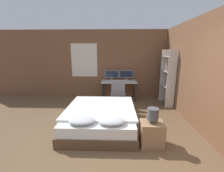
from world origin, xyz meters
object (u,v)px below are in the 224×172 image
at_px(bed, 101,117).
at_px(computer_mouse, 126,82).
at_px(monitor_left, 112,74).
at_px(bookshelf, 169,75).
at_px(desk, 119,83).
at_px(office_chair, 118,95).
at_px(keyboard, 119,82).
at_px(nightstand, 152,134).
at_px(monitor_right, 126,74).
at_px(bedside_lamp, 153,114).

height_order(bed, computer_mouse, computer_mouse).
relative_size(monitor_left, bookshelf, 0.28).
xyz_separation_m(monitor_left, computer_mouse, (0.56, -0.46, -0.21)).
xyz_separation_m(desk, office_chair, (-0.04, -0.71, -0.26)).
bearing_deg(bed, keyboard, 76.43).
bearing_deg(bookshelf, computer_mouse, 166.54).
xyz_separation_m(computer_mouse, bookshelf, (1.43, -0.34, 0.33)).
bearing_deg(keyboard, nightstand, -77.16).
distance_m(monitor_right, bookshelf, 1.62).
height_order(bedside_lamp, office_chair, office_chair).
bearing_deg(office_chair, keyboard, 85.54).
distance_m(desk, monitor_left, 0.49).
bearing_deg(bedside_lamp, keyboard, 102.84).
relative_size(desk, monitor_right, 2.50).
xyz_separation_m(bedside_lamp, bookshelf, (1.07, 2.41, 0.41)).
bearing_deg(nightstand, monitor_left, 106.06).
xyz_separation_m(desk, keyboard, (0.00, -0.23, 0.10)).
relative_size(computer_mouse, bookshelf, 0.04).
relative_size(bed, bookshelf, 1.03).
height_order(monitor_left, computer_mouse, monitor_left).
relative_size(nightstand, desk, 0.36).
distance_m(monitor_right, computer_mouse, 0.50).
relative_size(desk, office_chair, 1.47).
xyz_separation_m(bed, bookshelf, (2.18, 1.67, 0.83)).
bearing_deg(nightstand, computer_mouse, 97.53).
xyz_separation_m(bed, office_chair, (0.45, 1.53, 0.13)).
distance_m(desk, computer_mouse, 0.36).
xyz_separation_m(monitor_right, keyboard, (-0.30, -0.46, -0.22)).
height_order(bedside_lamp, desk, bedside_lamp).
distance_m(bedside_lamp, office_chair, 2.38).
height_order(office_chair, bookshelf, bookshelf).
xyz_separation_m(nightstand, desk, (-0.63, 2.97, 0.40)).
bearing_deg(bed, computer_mouse, 69.60).
bearing_deg(bed, office_chair, 73.69).
height_order(monitor_right, computer_mouse, monitor_right).
relative_size(nightstand, office_chair, 0.54).
distance_m(monitor_left, monitor_right, 0.59).
bearing_deg(monitor_left, bookshelf, -21.88).
distance_m(monitor_left, keyboard, 0.59).
relative_size(bed, monitor_left, 3.64).
relative_size(nightstand, monitor_right, 0.91).
bearing_deg(nightstand, bedside_lamp, 90.00).
bearing_deg(bedside_lamp, monitor_right, 95.88).
bearing_deg(keyboard, computer_mouse, 0.00).
xyz_separation_m(keyboard, bookshelf, (1.70, -0.34, 0.34)).
bearing_deg(nightstand, desk, 101.89).
bearing_deg(keyboard, monitor_right, 57.03).
bearing_deg(bookshelf, monitor_right, 150.24).
bearing_deg(monitor_left, desk, -37.83).
distance_m(bedside_lamp, bookshelf, 2.66).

